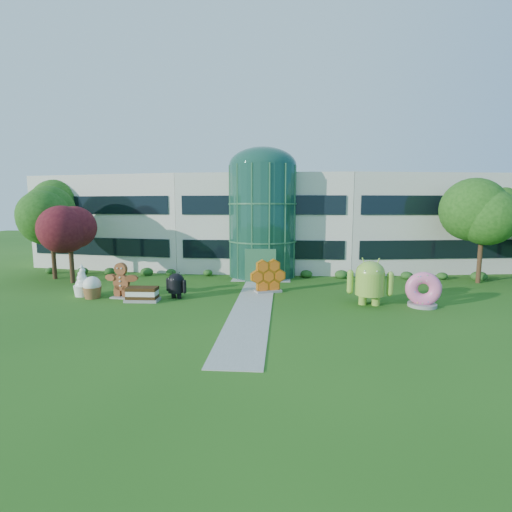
# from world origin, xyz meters

# --- Properties ---
(ground) EXTENTS (140.00, 140.00, 0.00)m
(ground) POSITION_xyz_m (0.00, 0.00, 0.00)
(ground) COLOR #215114
(ground) RESTS_ON ground
(building) EXTENTS (46.00, 15.00, 9.30)m
(building) POSITION_xyz_m (0.00, 18.00, 4.65)
(building) COLOR beige
(building) RESTS_ON ground
(atrium) EXTENTS (6.00, 6.00, 9.80)m
(atrium) POSITION_xyz_m (0.00, 12.00, 4.90)
(atrium) COLOR #194738
(atrium) RESTS_ON ground
(walkway) EXTENTS (2.40, 20.00, 0.04)m
(walkway) POSITION_xyz_m (0.00, 2.00, 0.02)
(walkway) COLOR #9E9E93
(walkway) RESTS_ON ground
(tree_red) EXTENTS (4.00, 4.00, 6.00)m
(tree_red) POSITION_xyz_m (-15.50, 7.50, 3.00)
(tree_red) COLOR #3F0C14
(tree_red) RESTS_ON ground
(trees_backdrop) EXTENTS (52.00, 8.00, 8.40)m
(trees_backdrop) POSITION_xyz_m (0.00, 13.00, 4.20)
(trees_backdrop) COLOR #1A4611
(trees_backdrop) RESTS_ON ground
(android_green) EXTENTS (3.28, 2.50, 3.35)m
(android_green) POSITION_xyz_m (7.44, 2.30, 1.68)
(android_green) COLOR #80AF38
(android_green) RESTS_ON ground
(android_black) EXTENTS (2.12, 1.82, 2.03)m
(android_black) POSITION_xyz_m (-5.45, 3.12, 1.01)
(android_black) COLOR black
(android_black) RESTS_ON ground
(donut) EXTENTS (2.35, 1.47, 2.26)m
(donut) POSITION_xyz_m (10.71, 2.15, 1.13)
(donut) COLOR #E8589C
(donut) RESTS_ON ground
(gingerbread) EXTENTS (2.82, 1.42, 2.49)m
(gingerbread) POSITION_xyz_m (-9.24, 2.91, 1.25)
(gingerbread) COLOR maroon
(gingerbread) RESTS_ON ground
(ice_cream_sandwich) EXTENTS (2.22, 1.15, 0.98)m
(ice_cream_sandwich) POSITION_xyz_m (-7.45, 2.06, 0.49)
(ice_cream_sandwich) COLOR black
(ice_cream_sandwich) RESTS_ON ground
(honeycomb) EXTENTS (2.98, 2.03, 2.21)m
(honeycomb) POSITION_xyz_m (0.80, 5.35, 1.10)
(honeycomb) COLOR orange
(honeycomb) RESTS_ON ground
(froyo) EXTENTS (1.50, 1.50, 2.27)m
(froyo) POSITION_xyz_m (-12.23, 3.24, 1.14)
(froyo) COLOR white
(froyo) RESTS_ON ground
(cupcake) EXTENTS (1.38, 1.38, 1.53)m
(cupcake) POSITION_xyz_m (-11.23, 2.66, 0.76)
(cupcake) COLOR white
(cupcake) RESTS_ON ground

